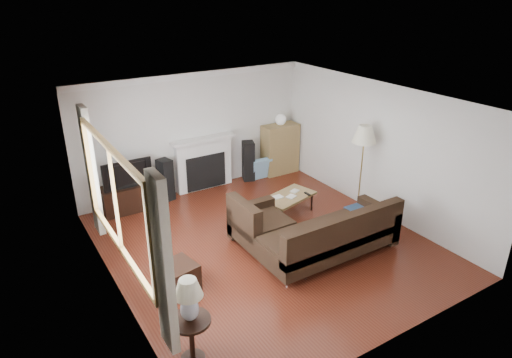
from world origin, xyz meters
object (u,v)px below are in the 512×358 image
sectional_sofa (330,233)px  side_table (192,340)px  tv_stand (129,198)px  bookshelf (280,149)px  floor_lamp (361,170)px  coffee_table (289,205)px

sectional_sofa → side_table: size_ratio=4.27×
tv_stand → side_table: bearing=-97.9°
bookshelf → sectional_sofa: size_ratio=0.45×
floor_lamp → side_table: size_ratio=2.93×
sectional_sofa → tv_stand: bearing=124.2°
tv_stand → bookshelf: 3.62m
tv_stand → side_table: side_table is taller
bookshelf → side_table: 5.98m
bookshelf → floor_lamp: size_ratio=0.66×
tv_stand → side_table: (-0.58, -4.22, 0.04)m
bookshelf → sectional_sofa: bookshelf is taller
tv_stand → floor_lamp: size_ratio=0.60×
side_table → coffee_table: bearing=37.6°
bookshelf → tv_stand: bearing=-179.5°
tv_stand → coffee_table: bearing=-35.8°
sectional_sofa → side_table: sectional_sofa is taller
bookshelf → side_table: (-4.19, -4.25, -0.28)m
tv_stand → side_table: 4.26m
tv_stand → floor_lamp: 4.51m
sectional_sofa → side_table: bearing=-162.5°
floor_lamp → side_table: floor_lamp is taller
coffee_table → floor_lamp: bearing=-41.2°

